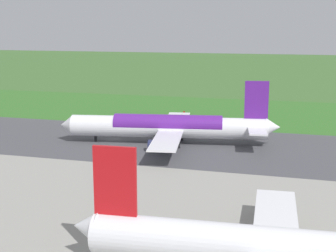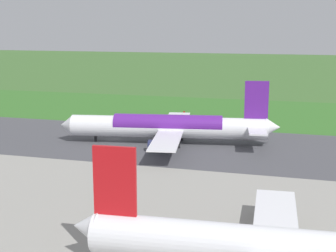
# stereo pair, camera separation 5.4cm
# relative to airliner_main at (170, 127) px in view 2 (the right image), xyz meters

# --- Properties ---
(ground_plane) EXTENTS (800.00, 800.00, 0.00)m
(ground_plane) POSITION_rel_airliner_main_xyz_m (14.92, 0.06, -4.35)
(ground_plane) COLOR #3D662D
(runway_asphalt) EXTENTS (600.00, 39.92, 0.06)m
(runway_asphalt) POSITION_rel_airliner_main_xyz_m (14.92, 0.06, -4.32)
(runway_asphalt) COLOR #47474C
(runway_asphalt) RESTS_ON ground
(grass_verge_foreground) EXTENTS (600.00, 80.00, 0.04)m
(grass_verge_foreground) POSITION_rel_airliner_main_xyz_m (14.92, -38.00, -4.33)
(grass_verge_foreground) COLOR #346B27
(grass_verge_foreground) RESTS_ON ground
(airliner_main) EXTENTS (54.00, 44.39, 15.88)m
(airliner_main) POSITION_rel_airliner_main_xyz_m (0.00, 0.00, 0.00)
(airliner_main) COLOR white
(airliner_main) RESTS_ON ground
(airliner_parked_near) EXTENTS (50.69, 41.46, 14.80)m
(airliner_parked_near) POSITION_rel_airliner_main_xyz_m (-29.44, 59.55, -0.31)
(airliner_parked_near) COLOR white
(airliner_parked_near) RESTS_ON ground
(no_stopping_sign) EXTENTS (0.60, 0.10, 2.25)m
(no_stopping_sign) POSITION_rel_airliner_main_xyz_m (4.49, -33.60, -3.00)
(no_stopping_sign) COLOR slate
(no_stopping_sign) RESTS_ON ground
(traffic_cone_orange) EXTENTS (0.40, 0.40, 0.55)m
(traffic_cone_orange) POSITION_rel_airliner_main_xyz_m (10.91, -35.71, -4.08)
(traffic_cone_orange) COLOR orange
(traffic_cone_orange) RESTS_ON ground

